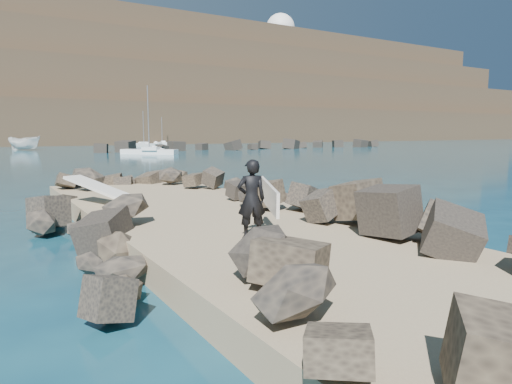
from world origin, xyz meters
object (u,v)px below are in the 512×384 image
surfboard_resting (99,191)px  sailboat_d (144,145)px  surfer_with_board (254,199)px  radome (280,33)px  boat_imported (25,143)px

surfboard_resting → sailboat_d: sailboat_d is taller
surfer_with_board → sailboat_d: 83.55m
surfer_with_board → radome: size_ratio=0.11×
surfboard_resting → surfer_with_board: size_ratio=1.32×
surfboard_resting → boat_imported: (3.44, 66.22, 0.08)m
surfer_with_board → radome: bearing=55.3°
surfboard_resting → radome: radome is taller
surfer_with_board → sailboat_d: bearing=73.8°
boat_imported → surfer_with_board: size_ratio=2.93×
boat_imported → sailboat_d: 23.00m
boat_imported → sailboat_d: bearing=-23.9°
surfboard_resting → radome: bearing=25.7°
boat_imported → surfer_with_board: bearing=-134.3°
sailboat_d → radome: bearing=41.0°
sailboat_d → boat_imported: bearing=-160.9°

